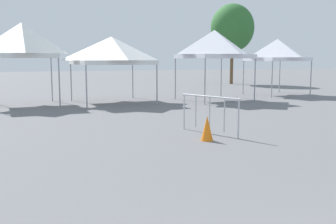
{
  "coord_description": "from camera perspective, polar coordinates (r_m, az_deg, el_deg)",
  "views": [
    {
      "loc": [
        -2.44,
        -1.23,
        2.09
      ],
      "look_at": [
        -0.16,
        4.22,
        1.3
      ],
      "focal_mm": 42.12,
      "sensor_mm": 36.0,
      "label": 1
    }
  ],
  "objects": [
    {
      "name": "canopy_tent_right_of_center",
      "position": [
        20.19,
        6.73,
        9.71
      ],
      "size": [
        3.26,
        3.26,
        3.55
      ],
      "color": "#9E9EA3",
      "rests_on": "ground"
    },
    {
      "name": "canopy_tent_left_of_center",
      "position": [
        24.18,
        15.51,
        8.64
      ],
      "size": [
        2.91,
        2.91,
        3.27
      ],
      "color": "#9E9EA3",
      "rests_on": "ground"
    },
    {
      "name": "canopy_tent_behind_left",
      "position": [
        19.33,
        -8.16,
        8.8
      ],
      "size": [
        3.61,
        3.61,
        3.17
      ],
      "color": "#9E9EA3",
      "rests_on": "ground"
    },
    {
      "name": "tree_behind_tents_left",
      "position": [
        34.21,
        9.3,
        11.9
      ],
      "size": [
        3.63,
        3.63,
        6.7
      ],
      "color": "brown",
      "rests_on": "ground"
    },
    {
      "name": "canopy_tent_behind_right",
      "position": [
        19.09,
        -20.35,
        9.69
      ],
      "size": [
        2.9,
        2.9,
        3.72
      ],
      "color": "#9E9EA3",
      "rests_on": "ground"
    },
    {
      "name": "crowd_barrier_mid_lot",
      "position": [
        11.14,
        6.06,
        0.7
      ],
      "size": [
        0.8,
        1.98,
        1.08
      ],
      "color": "#B7BABF",
      "rests_on": "ground"
    },
    {
      "name": "traffic_cone_lot_center",
      "position": [
        10.22,
        5.68,
        -2.37
      ],
      "size": [
        0.32,
        0.32,
        0.64
      ],
      "primitive_type": "cone",
      "color": "orange",
      "rests_on": "ground"
    }
  ]
}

